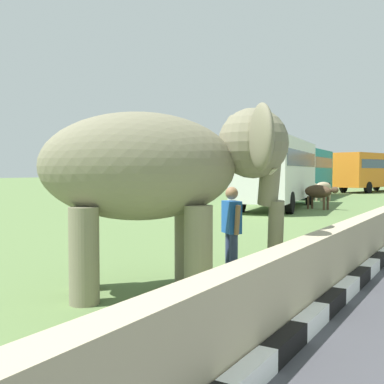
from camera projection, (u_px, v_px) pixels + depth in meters
The scene contains 11 objects.
striped_curb at pixel (268, 359), 4.56m from camera, with size 16.20×0.20×0.24m.
barrier_parapet at pixel (312, 272), 6.70m from camera, with size 28.00×0.36×1.00m, color tan.
elephant at pixel (162, 170), 7.47m from camera, with size 3.79×3.87×2.98m.
person_handler at pixel (232, 227), 8.51m from camera, with size 0.51×0.57×1.66m.
bus_white at pixel (279, 168), 24.45m from camera, with size 9.85×4.05×3.50m.
bus_teal at pixel (305, 169), 35.06m from camera, with size 10.01×3.49×3.50m.
bus_orange at pixel (373, 169), 43.36m from camera, with size 10.19×5.07×3.50m.
cow_near at pixel (319, 192), 23.68m from camera, with size 0.97×1.93×1.23m.
cow_mid at pixel (289, 188), 28.70m from camera, with size 1.72×1.54×1.23m.
cow_far at pixel (323, 187), 30.10m from camera, with size 1.92×1.04×1.23m.
hill_east at pixel (231, 184), 66.42m from camera, with size 32.35×25.88×10.67m.
Camera 1 is at (-4.56, 1.77, 1.95)m, focal length 44.15 mm.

